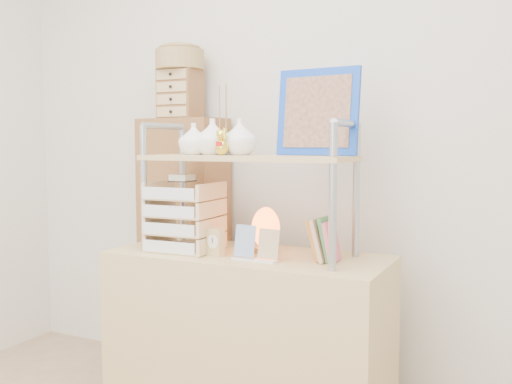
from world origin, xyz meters
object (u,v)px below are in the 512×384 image
salt_lamp (266,229)px  letter_tray (183,220)px  desk (248,339)px  cabinet (184,246)px

salt_lamp → letter_tray: bearing=-160.3°
desk → letter_tray: (-0.29, -0.06, 0.51)m
desk → salt_lamp: (0.05, 0.07, 0.48)m
cabinet → letter_tray: cabinet is taller
letter_tray → salt_lamp: size_ratio=1.72×
cabinet → salt_lamp: 0.72m
cabinet → letter_tray: (0.28, -0.43, 0.21)m
desk → cabinet: (-0.57, 0.37, 0.30)m
letter_tray → desk: bearing=11.0°
desk → letter_tray: size_ratio=3.55×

